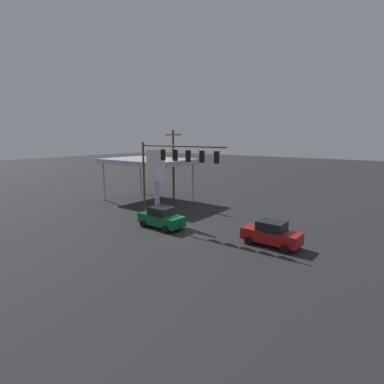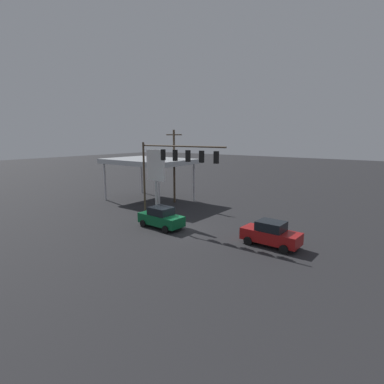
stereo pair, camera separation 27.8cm
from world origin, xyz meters
name	(u,v)px [view 1 (the left image)]	position (x,y,z in m)	size (l,w,h in m)	color
ground_plane	(179,229)	(0.00, 0.00, 0.00)	(200.00, 200.00, 0.00)	#262628
traffic_signal_assembly	(174,162)	(0.90, -0.52, 5.98)	(9.36, 0.43, 7.70)	#473828
utility_pole	(173,165)	(7.51, -8.30, 4.80)	(2.40, 0.26, 9.05)	#473828
gas_station_canopy	(148,162)	(10.88, -7.24, 5.08)	(10.78, 7.78, 5.44)	#B2B7BC
price_sign	(156,169)	(4.11, -1.47, 5.08)	(2.28, 0.27, 6.98)	#B7B7BC
sedan_waiting	(161,218)	(1.58, 0.61, 0.95)	(4.46, 2.19, 1.93)	#0C592D
sedan_far	(271,234)	(-8.27, -0.98, 0.95)	(4.46, 2.18, 1.93)	maroon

